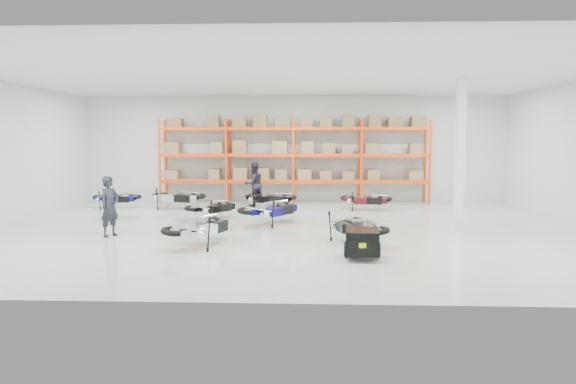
{
  "coord_description": "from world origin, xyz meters",
  "views": [
    {
      "loc": [
        0.64,
        -15.21,
        2.72
      ],
      "look_at": [
        0.01,
        0.16,
        1.1
      ],
      "focal_mm": 32.0,
      "sensor_mm": 36.0,
      "label": 1
    }
  ],
  "objects_px": {
    "moto_touring_right": "(356,222)",
    "person_back": "(254,184)",
    "moto_black_far_left": "(213,204)",
    "moto_back_c": "(269,195)",
    "moto_silver_left": "(202,222)",
    "moto_back_b": "(176,194)",
    "moto_back_a": "(115,195)",
    "moto_blue_centre": "(271,205)",
    "trailer": "(362,242)",
    "moto_back_d": "(366,197)",
    "person_left": "(110,206)"
  },
  "relations": [
    {
      "from": "moto_silver_left",
      "to": "moto_back_c",
      "type": "bearing_deg",
      "value": -79.04
    },
    {
      "from": "moto_silver_left",
      "to": "person_left",
      "type": "height_order",
      "value": "person_left"
    },
    {
      "from": "moto_blue_centre",
      "to": "moto_back_d",
      "type": "xyz_separation_m",
      "value": [
        3.34,
        3.35,
        -0.09
      ]
    },
    {
      "from": "moto_back_a",
      "to": "person_back",
      "type": "relative_size",
      "value": 0.93
    },
    {
      "from": "person_left",
      "to": "moto_black_far_left",
      "type": "bearing_deg",
      "value": -11.14
    },
    {
      "from": "moto_touring_right",
      "to": "moto_back_a",
      "type": "height_order",
      "value": "moto_touring_right"
    },
    {
      "from": "person_left",
      "to": "moto_back_a",
      "type": "bearing_deg",
      "value": 44.08
    },
    {
      "from": "moto_black_far_left",
      "to": "trailer",
      "type": "bearing_deg",
      "value": 168.33
    },
    {
      "from": "moto_touring_right",
      "to": "moto_blue_centre",
      "type": "bearing_deg",
      "value": 110.9
    },
    {
      "from": "moto_blue_centre",
      "to": "moto_touring_right",
      "type": "distance_m",
      "value": 3.78
    },
    {
      "from": "moto_back_c",
      "to": "person_left",
      "type": "xyz_separation_m",
      "value": [
        -3.98,
        -5.72,
        0.3
      ]
    },
    {
      "from": "moto_back_c",
      "to": "person_back",
      "type": "xyz_separation_m",
      "value": [
        -0.69,
        0.91,
        0.34
      ]
    },
    {
      "from": "moto_black_far_left",
      "to": "moto_back_c",
      "type": "distance_m",
      "value": 3.07
    },
    {
      "from": "moto_back_d",
      "to": "person_back",
      "type": "distance_m",
      "value": 4.52
    },
    {
      "from": "moto_black_far_left",
      "to": "moto_back_d",
      "type": "bearing_deg",
      "value": -116.91
    },
    {
      "from": "moto_black_far_left",
      "to": "moto_back_a",
      "type": "xyz_separation_m",
      "value": [
        -4.3,
        2.54,
        -0.0
      ]
    },
    {
      "from": "moto_silver_left",
      "to": "moto_back_c",
      "type": "distance_m",
      "value": 6.96
    },
    {
      "from": "moto_blue_centre",
      "to": "trailer",
      "type": "relative_size",
      "value": 1.26
    },
    {
      "from": "moto_blue_centre",
      "to": "person_back",
      "type": "distance_m",
      "value": 4.57
    },
    {
      "from": "moto_black_far_left",
      "to": "moto_back_a",
      "type": "height_order",
      "value": "moto_black_far_left"
    },
    {
      "from": "moto_silver_left",
      "to": "moto_back_b",
      "type": "xyz_separation_m",
      "value": [
        -2.42,
        6.79,
        -0.02
      ]
    },
    {
      "from": "moto_touring_right",
      "to": "person_left",
      "type": "height_order",
      "value": "person_left"
    },
    {
      "from": "moto_touring_right",
      "to": "trailer",
      "type": "bearing_deg",
      "value": -108.48
    },
    {
      "from": "moto_back_a",
      "to": "person_back",
      "type": "height_order",
      "value": "person_back"
    },
    {
      "from": "moto_black_far_left",
      "to": "person_back",
      "type": "height_order",
      "value": "person_back"
    },
    {
      "from": "moto_black_far_left",
      "to": "moto_touring_right",
      "type": "xyz_separation_m",
      "value": [
        4.44,
        -3.9,
        0.06
      ]
    },
    {
      "from": "moto_back_c",
      "to": "trailer",
      "type": "bearing_deg",
      "value": -150.3
    },
    {
      "from": "moto_back_d",
      "to": "moto_touring_right",
      "type": "bearing_deg",
      "value": -178.38
    },
    {
      "from": "moto_touring_right",
      "to": "person_back",
      "type": "distance_m",
      "value": 8.12
    },
    {
      "from": "moto_touring_right",
      "to": "person_back",
      "type": "height_order",
      "value": "person_back"
    },
    {
      "from": "moto_back_a",
      "to": "person_back",
      "type": "xyz_separation_m",
      "value": [
        5.32,
        0.92,
        0.38
      ]
    },
    {
      "from": "moto_back_c",
      "to": "moto_silver_left",
      "type": "bearing_deg",
      "value": -178.86
    },
    {
      "from": "moto_touring_right",
      "to": "moto_back_a",
      "type": "bearing_deg",
      "value": 125.16
    },
    {
      "from": "moto_silver_left",
      "to": "moto_back_b",
      "type": "height_order",
      "value": "moto_silver_left"
    },
    {
      "from": "moto_touring_right",
      "to": "trailer",
      "type": "relative_size",
      "value": 1.18
    },
    {
      "from": "moto_blue_centre",
      "to": "moto_back_d",
      "type": "height_order",
      "value": "moto_blue_centre"
    },
    {
      "from": "moto_blue_centre",
      "to": "moto_touring_right",
      "type": "bearing_deg",
      "value": 166.21
    },
    {
      "from": "moto_blue_centre",
      "to": "trailer",
      "type": "height_order",
      "value": "moto_blue_centre"
    },
    {
      "from": "moto_back_b",
      "to": "moto_back_d",
      "type": "bearing_deg",
      "value": -80.59
    },
    {
      "from": "moto_blue_centre",
      "to": "moto_back_a",
      "type": "bearing_deg",
      "value": 7.84
    },
    {
      "from": "moto_black_far_left",
      "to": "moto_touring_right",
      "type": "height_order",
      "value": "moto_touring_right"
    },
    {
      "from": "moto_back_b",
      "to": "moto_back_c",
      "type": "xyz_separation_m",
      "value": [
        3.61,
        0.07,
        -0.04
      ]
    },
    {
      "from": "moto_black_far_left",
      "to": "moto_back_d",
      "type": "distance_m",
      "value": 5.89
    },
    {
      "from": "moto_back_a",
      "to": "moto_black_far_left",
      "type": "bearing_deg",
      "value": -123.77
    },
    {
      "from": "trailer",
      "to": "moto_silver_left",
      "type": "bearing_deg",
      "value": 168.0
    },
    {
      "from": "moto_silver_left",
      "to": "moto_back_c",
      "type": "height_order",
      "value": "moto_silver_left"
    },
    {
      "from": "moto_back_a",
      "to": "moto_back_b",
      "type": "relative_size",
      "value": 0.86
    },
    {
      "from": "moto_back_a",
      "to": "moto_back_b",
      "type": "distance_m",
      "value": 2.41
    },
    {
      "from": "moto_touring_right",
      "to": "moto_back_a",
      "type": "distance_m",
      "value": 10.86
    },
    {
      "from": "trailer",
      "to": "person_left",
      "type": "xyz_separation_m",
      "value": [
        -6.71,
        2.33,
        0.46
      ]
    }
  ]
}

